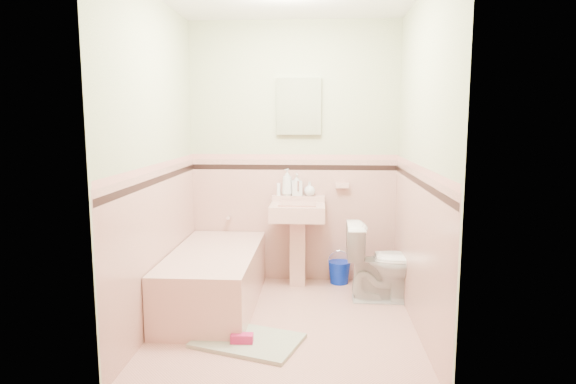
# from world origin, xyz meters

# --- Properties ---
(floor) EXTENTS (2.20, 2.20, 0.00)m
(floor) POSITION_xyz_m (0.00, 0.00, 0.00)
(floor) COLOR #D79D8D
(floor) RESTS_ON ground
(wall_back) EXTENTS (2.50, 0.00, 2.50)m
(wall_back) POSITION_xyz_m (0.00, 1.10, 1.25)
(wall_back) COLOR #F1E1C5
(wall_back) RESTS_ON ground
(wall_front) EXTENTS (2.50, 0.00, 2.50)m
(wall_front) POSITION_xyz_m (0.00, -1.10, 1.25)
(wall_front) COLOR #F1E1C5
(wall_front) RESTS_ON ground
(wall_left) EXTENTS (0.00, 2.50, 2.50)m
(wall_left) POSITION_xyz_m (-1.00, 0.00, 1.25)
(wall_left) COLOR #F1E1C5
(wall_left) RESTS_ON ground
(wall_right) EXTENTS (0.00, 2.50, 2.50)m
(wall_right) POSITION_xyz_m (1.00, 0.00, 1.25)
(wall_right) COLOR #F1E1C5
(wall_right) RESTS_ON ground
(wainscot_back) EXTENTS (2.00, 0.00, 2.00)m
(wainscot_back) POSITION_xyz_m (0.00, 1.09, 0.60)
(wainscot_back) COLOR #DAA292
(wainscot_back) RESTS_ON ground
(wainscot_front) EXTENTS (2.00, 0.00, 2.00)m
(wainscot_front) POSITION_xyz_m (0.00, -1.09, 0.60)
(wainscot_front) COLOR #DAA292
(wainscot_front) RESTS_ON ground
(wainscot_left) EXTENTS (0.00, 2.20, 2.20)m
(wainscot_left) POSITION_xyz_m (-0.99, 0.00, 0.60)
(wainscot_left) COLOR #DAA292
(wainscot_left) RESTS_ON ground
(wainscot_right) EXTENTS (0.00, 2.20, 2.20)m
(wainscot_right) POSITION_xyz_m (0.99, 0.00, 0.60)
(wainscot_right) COLOR #DAA292
(wainscot_right) RESTS_ON ground
(accent_back) EXTENTS (2.00, 0.00, 2.00)m
(accent_back) POSITION_xyz_m (0.00, 1.08, 1.12)
(accent_back) COLOR black
(accent_back) RESTS_ON ground
(accent_front) EXTENTS (2.00, 0.00, 2.00)m
(accent_front) POSITION_xyz_m (0.00, -1.08, 1.12)
(accent_front) COLOR black
(accent_front) RESTS_ON ground
(accent_left) EXTENTS (0.00, 2.20, 2.20)m
(accent_left) POSITION_xyz_m (-0.98, 0.00, 1.12)
(accent_left) COLOR black
(accent_left) RESTS_ON ground
(accent_right) EXTENTS (0.00, 2.20, 2.20)m
(accent_right) POSITION_xyz_m (0.98, 0.00, 1.12)
(accent_right) COLOR black
(accent_right) RESTS_ON ground
(cap_back) EXTENTS (2.00, 0.00, 2.00)m
(cap_back) POSITION_xyz_m (0.00, 1.08, 1.22)
(cap_back) COLOR tan
(cap_back) RESTS_ON ground
(cap_front) EXTENTS (2.00, 0.00, 2.00)m
(cap_front) POSITION_xyz_m (0.00, -1.08, 1.22)
(cap_front) COLOR tan
(cap_front) RESTS_ON ground
(cap_left) EXTENTS (0.00, 2.20, 2.20)m
(cap_left) POSITION_xyz_m (-0.98, 0.00, 1.22)
(cap_left) COLOR tan
(cap_left) RESTS_ON ground
(cap_right) EXTENTS (0.00, 2.20, 2.20)m
(cap_right) POSITION_xyz_m (0.98, 0.00, 1.22)
(cap_right) COLOR tan
(cap_right) RESTS_ON ground
(bathtub) EXTENTS (0.70, 1.50, 0.45)m
(bathtub) POSITION_xyz_m (-0.63, 0.33, 0.23)
(bathtub) COLOR #D2A092
(bathtub) RESTS_ON floor
(tub_faucet) EXTENTS (0.04, 0.12, 0.04)m
(tub_faucet) POSITION_xyz_m (-0.63, 1.05, 0.63)
(tub_faucet) COLOR silver
(tub_faucet) RESTS_ON wall_back
(sink) EXTENTS (0.51, 0.48, 0.80)m
(sink) POSITION_xyz_m (0.05, 0.86, 0.40)
(sink) COLOR #D2A092
(sink) RESTS_ON floor
(sink_faucet) EXTENTS (0.02, 0.02, 0.10)m
(sink_faucet) POSITION_xyz_m (0.05, 1.00, 0.95)
(sink_faucet) COLOR silver
(sink_faucet) RESTS_ON sink
(medicine_cabinet) EXTENTS (0.42, 0.04, 0.53)m
(medicine_cabinet) POSITION_xyz_m (0.05, 1.07, 1.70)
(medicine_cabinet) COLOR white
(medicine_cabinet) RESTS_ON wall_back
(soap_dish) EXTENTS (0.13, 0.07, 0.04)m
(soap_dish) POSITION_xyz_m (0.47, 1.06, 0.95)
(soap_dish) COLOR #D2A092
(soap_dish) RESTS_ON wall_back
(soap_bottle_left) EXTENTS (0.13, 0.13, 0.26)m
(soap_bottle_left) POSITION_xyz_m (-0.06, 1.04, 0.98)
(soap_bottle_left) COLOR #B2B2B2
(soap_bottle_left) RESTS_ON sink
(soap_bottle_mid) EXTENTS (0.11, 0.11, 0.21)m
(soap_bottle_mid) POSITION_xyz_m (0.03, 1.04, 0.96)
(soap_bottle_mid) COLOR #B2B2B2
(soap_bottle_mid) RESTS_ON sink
(soap_bottle_right) EXTENTS (0.13, 0.13, 0.14)m
(soap_bottle_right) POSITION_xyz_m (0.16, 1.04, 0.92)
(soap_bottle_right) COLOR #B2B2B2
(soap_bottle_right) RESTS_ON sink
(tube) EXTENTS (0.04, 0.04, 0.12)m
(tube) POSITION_xyz_m (-0.14, 1.04, 0.91)
(tube) COLOR white
(tube) RESTS_ON sink
(toilet) EXTENTS (0.68, 0.39, 0.69)m
(toilet) POSITION_xyz_m (0.83, 0.56, 0.34)
(toilet) COLOR white
(toilet) RESTS_ON floor
(bucket) EXTENTS (0.27, 0.27, 0.21)m
(bucket) POSITION_xyz_m (0.45, 1.00, 0.11)
(bucket) COLOR #0523B6
(bucket) RESTS_ON floor
(bath_mat) EXTENTS (0.84, 0.68, 0.03)m
(bath_mat) POSITION_xyz_m (-0.25, -0.37, 0.01)
(bath_mat) COLOR #939D83
(bath_mat) RESTS_ON floor
(shoe) EXTENTS (0.16, 0.08, 0.06)m
(shoe) POSITION_xyz_m (-0.28, -0.43, 0.06)
(shoe) COLOR #BF1E59
(shoe) RESTS_ON bath_mat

